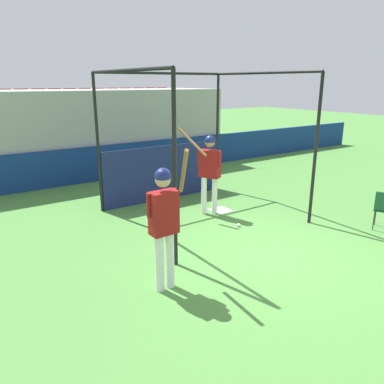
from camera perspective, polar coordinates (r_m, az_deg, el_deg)
The scene contains 8 objects.
ground_plane at distance 6.89m, azimuth 11.86°, elevation -9.60°, with size 60.00×60.00×0.00m, color #477F38.
outfield_wall at distance 12.22m, azimuth -11.78°, elevation 4.57°, with size 24.00×0.12×1.09m.
bleacher_section at distance 13.62m, azimuth -14.77°, elevation 9.13°, with size 8.70×3.20×2.77m.
batting_cage at distance 9.15m, azimuth -2.40°, elevation 6.03°, with size 3.54×3.39×3.22m.
home_plate at distance 9.06m, azimuth 4.37°, elevation -2.79°, with size 0.44×0.44×0.02m.
player_batter at distance 8.54m, azimuth 2.62°, elevation 3.88°, with size 0.78×0.79×2.02m.
player_waiting at distance 5.34m, azimuth -4.24°, elevation -3.88°, with size 0.73×0.53×2.13m.
baseball at distance 8.11m, azimuth 7.11°, elevation -5.02°, with size 0.07×0.07×0.07m.
Camera 1 is at (-4.58, -4.20, 2.98)m, focal length 35.00 mm.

